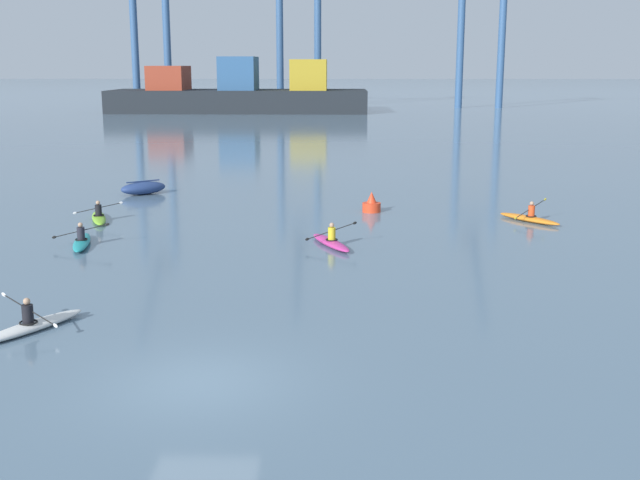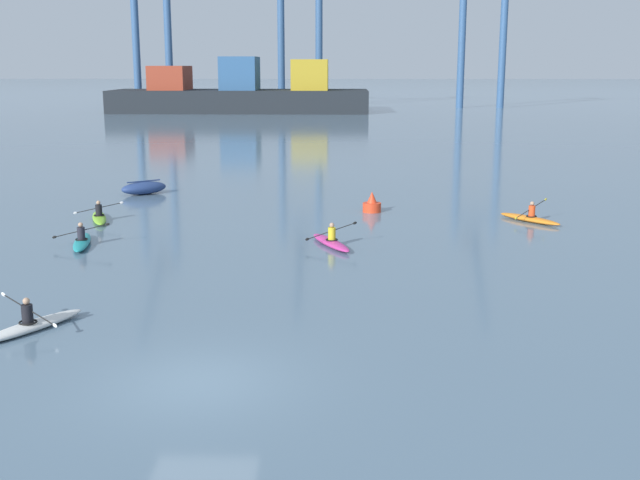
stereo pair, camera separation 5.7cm
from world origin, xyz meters
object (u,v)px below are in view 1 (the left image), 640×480
at_px(kayak_magenta, 331,242).
at_px(kayak_white, 31,325).
at_px(gantry_crane_east_mid, 483,8).
at_px(capsized_dinghy, 143,188).
at_px(gantry_crane_west_mid, 298,6).
at_px(channel_buoy, 372,205).
at_px(container_barge, 240,94).
at_px(kayak_teal, 82,241).
at_px(kayak_lime, 99,217).
at_px(kayak_orange, 529,218).

xyz_separation_m(kayak_magenta, kayak_white, (-8.01, -10.46, -0.00)).
distance_m(gantry_crane_east_mid, capsized_dinghy, 98.04).
xyz_separation_m(gantry_crane_west_mid, kayak_white, (-1.80, -116.68, -16.46)).
bearing_deg(channel_buoy, kayak_magenta, -104.50).
relative_size(container_barge, capsized_dinghy, 14.14).
distance_m(channel_buoy, kayak_teal, 14.10).
bearing_deg(gantry_crane_west_mid, kayak_lime, -92.56).
height_order(channel_buoy, kayak_teal, channel_buoy).
bearing_deg(kayak_white, kayak_lime, 100.06).
xyz_separation_m(kayak_magenta, kayak_lime, (-10.75, 4.96, 0.00)).
xyz_separation_m(gantry_crane_east_mid, kayak_lime, (-34.71, -98.06, -15.94)).
bearing_deg(container_barge, kayak_magenta, -81.01).
bearing_deg(kayak_white, gantry_crane_east_mid, 74.26).
xyz_separation_m(gantry_crane_west_mid, kayak_magenta, (6.22, -106.22, -16.46)).
relative_size(gantry_crane_east_mid, channel_buoy, 34.48).
distance_m(gantry_crane_east_mid, channel_buoy, 99.30).
bearing_deg(gantry_crane_west_mid, kayak_orange, -81.39).
relative_size(gantry_crane_east_mid, kayak_magenta, 10.26).
distance_m(gantry_crane_west_mid, kayak_magenta, 107.67).
distance_m(gantry_crane_west_mid, capsized_dinghy, 95.11).
xyz_separation_m(container_barge, channel_buoy, (16.33, -83.52, -2.38)).
distance_m(gantry_crane_west_mid, kayak_teal, 107.70).
bearing_deg(kayak_magenta, channel_buoy, 75.50).
height_order(container_barge, gantry_crane_east_mid, gantry_crane_east_mid).
height_order(capsized_dinghy, channel_buoy, channel_buoy).
bearing_deg(gantry_crane_east_mid, kayak_orange, -98.65).
bearing_deg(kayak_lime, kayak_orange, 0.59).
bearing_deg(container_barge, kayak_orange, -74.70).
relative_size(kayak_white, kayak_lime, 0.95).
xyz_separation_m(kayak_teal, kayak_magenta, (9.92, 0.15, 0.00)).
relative_size(container_barge, channel_buoy, 38.61).
relative_size(container_barge, kayak_teal, 11.19).
relative_size(gantry_crane_west_mid, channel_buoy, 33.75).
relative_size(kayak_magenta, kayak_orange, 1.09).
bearing_deg(kayak_magenta, kayak_teal, -179.15).
bearing_deg(kayak_orange, gantry_crane_west_mid, 98.61).
xyz_separation_m(gantry_crane_west_mid, gantry_crane_east_mid, (30.18, -3.20, -0.52)).
bearing_deg(channel_buoy, gantry_crane_west_mid, 94.72).
distance_m(container_barge, kayak_white, 101.69).
bearing_deg(gantry_crane_west_mid, kayak_teal, -92.00).
height_order(gantry_crane_west_mid, kayak_white, gantry_crane_west_mid).
xyz_separation_m(gantry_crane_west_mid, kayak_lime, (-4.53, -101.26, -16.46)).
bearing_deg(kayak_orange, container_barge, 105.30).
height_order(gantry_crane_west_mid, kayak_magenta, gantry_crane_west_mid).
bearing_deg(kayak_orange, kayak_magenta, -150.35).
xyz_separation_m(container_barge, kayak_white, (6.38, -101.46, -2.56)).
xyz_separation_m(kayak_white, kayak_orange, (17.09, 15.63, 0.00)).
bearing_deg(kayak_lime, gantry_crane_east_mid, 70.51).
distance_m(kayak_magenta, kayak_orange, 10.45).
bearing_deg(kayak_orange, channel_buoy, 162.04).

